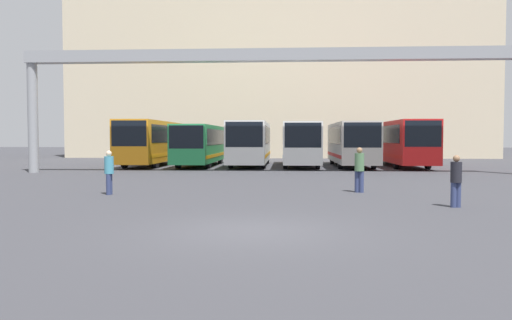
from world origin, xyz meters
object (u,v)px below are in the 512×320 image
(bus_slot_1, at_px, (201,143))
(pedestrian_near_left, at_px, (109,171))
(bus_slot_4, at_px, (351,142))
(pedestrian_mid_right, at_px, (456,180))
(pedestrian_near_center, at_px, (359,169))
(bus_slot_0, at_px, (152,140))
(bus_slot_5, at_px, (401,141))
(bus_slot_2, at_px, (251,141))
(bus_slot_3, at_px, (300,142))

(bus_slot_1, bearing_deg, pedestrian_near_left, -90.50)
(bus_slot_4, bearing_deg, pedestrian_mid_right, -89.09)
(bus_slot_4, relative_size, pedestrian_near_left, 6.59)
(pedestrian_near_center, bearing_deg, pedestrian_near_left, -149.93)
(bus_slot_1, bearing_deg, bus_slot_0, -179.12)
(pedestrian_near_center, bearing_deg, bus_slot_5, 94.87)
(bus_slot_1, height_order, bus_slot_5, bus_slot_5)
(bus_slot_4, relative_size, pedestrian_mid_right, 6.80)
(bus_slot_0, xyz_separation_m, bus_slot_2, (7.45, 0.40, -0.05))
(bus_slot_3, xyz_separation_m, pedestrian_near_left, (-7.62, -18.98, -0.96))
(pedestrian_near_left, bearing_deg, bus_slot_5, -38.25)
(bus_slot_5, height_order, pedestrian_mid_right, bus_slot_5)
(bus_slot_2, distance_m, bus_slot_5, 11.18)
(bus_slot_1, relative_size, pedestrian_near_center, 6.38)
(bus_slot_5, distance_m, pedestrian_mid_right, 22.59)
(bus_slot_0, distance_m, bus_slot_3, 11.18)
(bus_slot_1, relative_size, bus_slot_2, 0.94)
(pedestrian_near_center, bearing_deg, bus_slot_0, 148.32)
(bus_slot_0, relative_size, bus_slot_3, 1.01)
(bus_slot_2, relative_size, bus_slot_4, 1.09)
(bus_slot_4, bearing_deg, bus_slot_1, 179.19)
(bus_slot_2, bearing_deg, bus_slot_5, 1.13)
(bus_slot_4, bearing_deg, bus_slot_2, 176.19)
(pedestrian_mid_right, relative_size, pedestrian_near_left, 0.97)
(bus_slot_3, xyz_separation_m, pedestrian_mid_right, (4.07, -21.67, -0.98))
(bus_slot_3, bearing_deg, bus_slot_0, 179.86)
(pedestrian_near_left, bearing_deg, pedestrian_near_center, -82.80)
(bus_slot_1, bearing_deg, bus_slot_5, 2.14)
(bus_slot_0, bearing_deg, bus_slot_2, 3.03)
(bus_slot_3, bearing_deg, bus_slot_4, -1.13)
(bus_slot_2, height_order, pedestrian_mid_right, bus_slot_2)
(bus_slot_2, distance_m, pedestrian_near_left, 19.81)
(bus_slot_3, distance_m, pedestrian_mid_right, 22.07)
(bus_slot_1, relative_size, bus_slot_3, 1.02)
(bus_slot_3, relative_size, bus_slot_5, 0.89)
(bus_slot_3, relative_size, pedestrian_near_left, 6.68)
(bus_slot_1, bearing_deg, bus_slot_4, -0.81)
(bus_slot_1, xyz_separation_m, pedestrian_near_center, (9.21, -17.76, -0.81))
(bus_slot_0, xyz_separation_m, pedestrian_near_left, (3.56, -19.00, -1.05))
(bus_slot_0, relative_size, bus_slot_2, 0.93)
(bus_slot_1, height_order, bus_slot_2, bus_slot_2)
(bus_slot_5, height_order, pedestrian_near_center, bus_slot_5)
(bus_slot_1, height_order, pedestrian_near_center, bus_slot_1)
(bus_slot_2, xyz_separation_m, bus_slot_5, (11.18, 0.22, 0.03))
(bus_slot_0, distance_m, bus_slot_2, 7.47)
(bus_slot_3, bearing_deg, pedestrian_near_center, -84.33)
(bus_slot_0, bearing_deg, bus_slot_5, 1.89)
(bus_slot_1, distance_m, bus_slot_4, 11.18)
(bus_slot_4, xyz_separation_m, pedestrian_near_center, (-1.97, -17.60, -0.91))
(pedestrian_mid_right, bearing_deg, bus_slot_3, 86.46)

